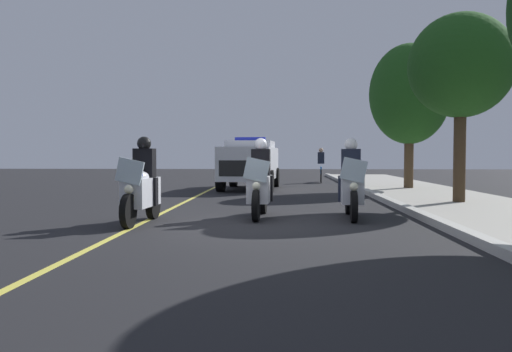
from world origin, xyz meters
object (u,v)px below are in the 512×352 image
tree_far_back (461,66)px  tree_behind_suv (410,94)px  police_motorcycle_lead_left (142,188)px  police_suv (250,162)px  police_motorcycle_trailing (351,186)px  cyclist_background (321,165)px  police_motorcycle_lead_right (260,185)px

tree_far_back → tree_behind_suv: tree_behind_suv is taller
tree_far_back → police_motorcycle_lead_left: bearing=-61.6°
tree_behind_suv → tree_far_back: bearing=-0.9°
police_suv → tree_far_back: size_ratio=1.00×
police_motorcycle_lead_left → tree_behind_suv: size_ratio=0.39×
police_motorcycle_lead_left → police_motorcycle_trailing: 4.37m
cyclist_background → tree_behind_suv: (5.49, 2.91, 2.80)m
police_suv → tree_behind_suv: 6.62m
police_motorcycle_trailing → tree_far_back: bearing=132.6°
tree_far_back → tree_behind_suv: size_ratio=0.92×
police_motorcycle_trailing → tree_behind_suv: size_ratio=0.39×
police_motorcycle_lead_right → cyclist_background: 14.60m
tree_far_back → cyclist_background: bearing=-166.2°
cyclist_background → tree_far_back: (11.47, 2.81, 2.85)m
police_motorcycle_lead_left → cyclist_background: 16.21m
police_motorcycle_trailing → police_suv: bearing=-164.0°
cyclist_background → police_motorcycle_lead_right: bearing=-9.5°
tree_behind_suv → police_suv: bearing=-94.6°
police_motorcycle_lead_right → tree_behind_suv: bearing=149.2°
police_motorcycle_lead_left → police_motorcycle_trailing: size_ratio=1.00×
cyclist_background → tree_far_back: bearing=13.8°
police_suv → cyclist_background: (-5.00, 3.16, -0.22)m
police_motorcycle_lead_left → tree_far_back: 9.03m
tree_behind_suv → cyclist_background: bearing=-152.1°
police_motorcycle_lead_right → police_motorcycle_trailing: size_ratio=1.00×
police_suv → police_motorcycle_lead_right: bearing=4.7°
police_motorcycle_lead_left → tree_behind_suv: bearing=142.9°
police_motorcycle_trailing → tree_far_back: size_ratio=0.43×
police_motorcycle_lead_left → cyclist_background: police_motorcycle_lead_left is taller
police_motorcycle_lead_left → police_motorcycle_lead_right: 2.55m
police_motorcycle_trailing → police_suv: 9.85m
tree_far_back → police_motorcycle_lead_right: bearing=-60.6°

